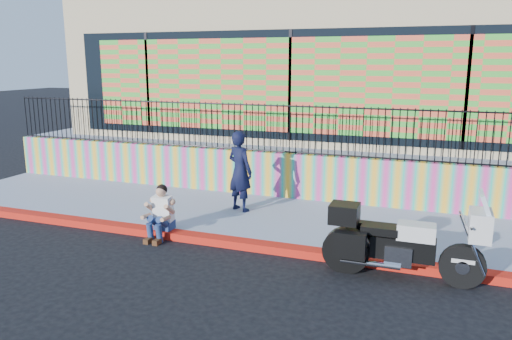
% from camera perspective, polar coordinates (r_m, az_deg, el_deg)
% --- Properties ---
extents(ground, '(90.00, 90.00, 0.00)m').
position_cam_1_polar(ground, '(9.71, -3.28, -8.62)').
color(ground, black).
rests_on(ground, ground).
extents(red_curb, '(16.00, 0.30, 0.15)m').
position_cam_1_polar(red_curb, '(9.68, -3.28, -8.20)').
color(red_curb, red).
rests_on(red_curb, ground).
extents(sidewalk, '(16.00, 3.00, 0.15)m').
position_cam_1_polar(sidewalk, '(11.13, 0.10, -5.41)').
color(sidewalk, '#969CB4').
rests_on(sidewalk, ground).
extents(mural_wall, '(16.00, 0.20, 1.10)m').
position_cam_1_polar(mural_wall, '(12.43, 2.63, -0.54)').
color(mural_wall, '#DD3A90').
rests_on(mural_wall, sidewalk).
extents(metal_fence, '(15.80, 0.04, 1.20)m').
position_cam_1_polar(metal_fence, '(12.22, 2.68, 4.73)').
color(metal_fence, black).
rests_on(metal_fence, mural_wall).
extents(elevated_platform, '(16.00, 10.00, 1.25)m').
position_cam_1_polar(elevated_platform, '(17.28, 7.75, 2.78)').
color(elevated_platform, '#969CB4').
rests_on(elevated_platform, ground).
extents(storefront_building, '(14.00, 8.06, 4.00)m').
position_cam_1_polar(storefront_building, '(16.84, 7.84, 11.50)').
color(storefront_building, tan).
rests_on(storefront_building, elevated_platform).
extents(police_motorcycle, '(2.51, 0.83, 1.56)m').
position_cam_1_polar(police_motorcycle, '(8.41, 16.14, -7.73)').
color(police_motorcycle, black).
rests_on(police_motorcycle, ground).
extents(police_officer, '(0.78, 0.66, 1.82)m').
position_cam_1_polar(police_officer, '(11.17, -1.84, -0.12)').
color(police_officer, black).
rests_on(police_officer, sidewalk).
extents(seated_man, '(0.54, 0.71, 1.06)m').
position_cam_1_polar(seated_man, '(10.07, -10.99, -5.33)').
color(seated_man, navy).
rests_on(seated_man, ground).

